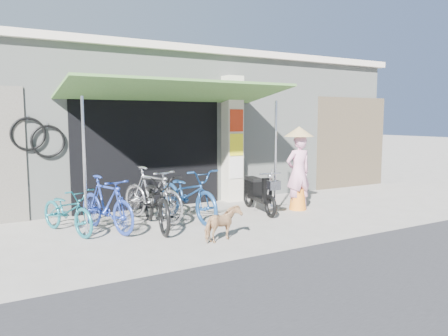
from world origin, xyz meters
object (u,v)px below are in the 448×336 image
bike_blue (107,204)px  nun (298,169)px  street_dog (223,224)px  bike_black (156,201)px  moped (258,193)px  bike_silver (152,194)px  bike_navy (188,194)px  bike_teal (68,211)px

bike_blue → nun: nun is taller
bike_blue → street_dog: size_ratio=2.41×
bike_black → bike_blue: bearing=173.4°
bike_blue → moped: bearing=-17.0°
bike_silver → bike_navy: 0.70m
bike_navy → moped: bearing=-9.4°
bike_black → nun: size_ratio=1.05×
bike_silver → moped: 2.30m
bike_silver → street_dog: 2.01m
street_dog → bike_navy: bearing=-22.5°
street_dog → nun: size_ratio=0.37×
bike_teal → bike_navy: bearing=-23.1°
bike_navy → street_dog: bike_navy is taller
bike_black → street_dog: bearing=-57.8°
bike_teal → moped: bearing=-22.5°
bike_teal → bike_navy: (2.25, -0.12, 0.11)m
bike_navy → bike_black: bearing=-167.1°
bike_black → bike_navy: bike_navy is taller
bike_blue → bike_black: 0.88m
bike_black → street_dog: (0.61, -1.37, -0.22)m
street_dog → moped: bearing=-65.3°
bike_blue → bike_silver: (0.98, 0.35, 0.04)m
street_dog → bike_teal: bearing=32.6°
nun → bike_navy: bearing=-1.8°
bike_navy → street_dog: bearing=-103.0°
bike_navy → moped: size_ratio=1.24×
bike_blue → nun: size_ratio=0.90×
bike_teal → moped: size_ratio=0.97×
bike_blue → street_dog: (1.46, -1.59, -0.21)m
bike_black → bike_teal: bearing=172.7°
bike_black → bike_navy: size_ratio=0.98×
bike_blue → bike_silver: bearing=2.2°
moped → nun: size_ratio=0.87×
bike_silver → nun: nun is taller
street_dog → bike_blue: bearing=25.5°
bike_navy → nun: nun is taller
bike_blue → bike_silver: size_ratio=0.93×
bike_silver → street_dog: bearing=-94.6°
moped → nun: 1.04m
bike_silver → moped: size_ratio=1.11×
bike_silver → bike_navy: bearing=-42.5°
bike_navy → street_dog: size_ratio=2.90×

